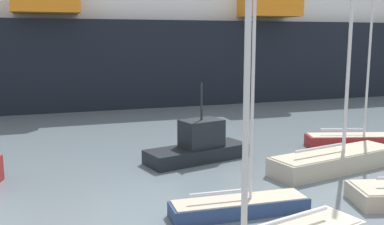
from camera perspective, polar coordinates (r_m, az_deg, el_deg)
sailboat_3 at (r=15.39m, az=6.22°, el=-11.57°), size 4.84×1.33×7.86m
sailboat_4 at (r=26.00m, az=20.49°, el=-3.06°), size 5.57×2.72×10.19m
sailboat_5 at (r=21.14m, az=18.04°, el=-5.45°), size 6.84×3.10×12.84m
fishing_boat_0 at (r=21.65m, az=0.86°, el=-4.37°), size 5.44×3.01×3.81m
cruise_ship at (r=49.48m, az=4.11°, el=10.60°), size 135.11×22.63×21.44m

